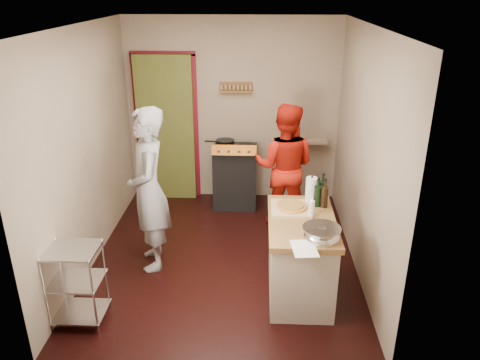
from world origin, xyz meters
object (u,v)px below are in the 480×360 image
stove (235,175)px  island (301,254)px  wire_shelving (76,282)px  person_stripe (149,190)px  person_red (284,167)px

stove → island: size_ratio=0.79×
wire_shelving → person_stripe: (0.48, 1.03, 0.48)m
island → person_red: 1.53m
island → person_stripe: bearing=164.0°
stove → person_red: (0.66, -0.58, 0.37)m
wire_shelving → island: bearing=14.9°
wire_shelving → person_stripe: person_stripe is taller
person_red → person_stripe: bearing=46.0°
person_stripe → person_red: size_ratio=1.11×
wire_shelving → person_red: 2.88m
person_stripe → person_red: 1.82m
person_stripe → person_red: person_stripe is taller
wire_shelving → person_red: (1.99, 2.04, 0.38)m
stove → person_stripe: person_stripe is taller
stove → person_stripe: bearing=-117.9°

